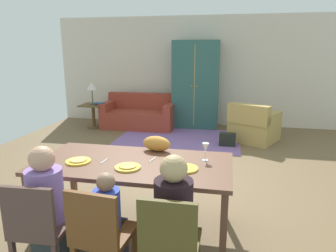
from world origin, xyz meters
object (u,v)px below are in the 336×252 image
Objects in this scene: plate_near_man at (78,161)px; plate_near_woman at (185,168)px; person_child at (110,227)px; armchair at (253,126)px; person_woman at (174,225)px; side_table at (93,112)px; couch at (139,115)px; dining_chair_man at (38,225)px; dining_chair_child at (100,232)px; person_man at (50,212)px; book_lower at (100,104)px; handbag at (227,139)px; table_lamp at (92,87)px; book_upper at (99,103)px; cat at (157,144)px; wine_glass at (206,148)px; armoire at (196,85)px; dining_table at (134,168)px; plate_near_child at (128,167)px.

plate_near_man is 1.08m from plate_near_woman.
armchair is (1.45, 4.33, -0.11)m from person_child.
person_woman reaches higher than side_table.
dining_chair_man is at bearing -82.24° from couch.
side_table is at bearing -166.82° from couch.
plate_near_woman is 0.29× the size of dining_chair_child.
plate_near_woman is 0.23× the size of person_man.
person_man is 1.28× the size of dining_chair_child.
handbag is at bearing -16.28° from book_lower.
table_lamp is at bearing 0.00° from side_table.
dining_chair_child reaches higher than handbag.
book_upper is (-2.15, 4.91, 0.13)m from dining_chair_child.
handbag is at bearing -139.28° from armchair.
side_table is (-1.81, 4.22, -0.39)m from plate_near_man.
cat is (0.69, 1.06, 0.33)m from person_man.
couch is at bearing 15.84° from book_lower.
cat reaches higher than person_child.
person_man reaches higher than dining_chair_child.
person_woman reaches higher than wine_glass.
dining_chair_man is 1.00× the size of dining_chair_child.
couch is 7.91× the size of book_lower.
side_table is 0.63m from table_lamp.
cat is 0.15× the size of armoire.
dining_chair_child is 0.94× the size of person_child.
person_woman is at bearing 0.00° from person_man.
dining_chair_child is 1.61× the size of table_lamp.
table_lamp is at bearing 115.33° from dining_chair_child.
dining_chair_man is 0.94× the size of person_child.
dining_chair_child is 0.18m from person_child.
plate_near_woman is at bearing -10.47° from dining_table.
dining_chair_child is at bearing 0.03° from dining_chair_man.
plate_near_man is at bearing -66.82° from table_lamp.
dining_table is 0.87m from dining_chair_child.
plate_near_man is at bearing 173.67° from plate_near_child.
plate_near_woman is 4.96m from book_upper.
armoire is at bearing 94.65° from person_woman.
wine_glass is 0.21× the size of dining_chair_man.
person_child is (0.00, -0.50, -0.34)m from plate_near_child.
wine_glass is at bearing -94.11° from handbag.
table_lamp is (-2.35, 4.78, 0.58)m from person_child.
person_man is 4.76m from armchair.
person_woman is at bearing -58.80° from side_table.
dining_table is at bearing -91.30° from armoire.
dining_chair_man is at bearing -110.22° from cat.
wine_glass reaches higher than plate_near_man.
plate_near_child is at bearing -105.31° from handbag.
plate_near_woman is at bearing -57.05° from book_upper.
table_lamp is at bearing 179.95° from book_lower.
wine_glass is 0.16× the size of armchair.
plate_near_woman is 0.27× the size of person_child.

